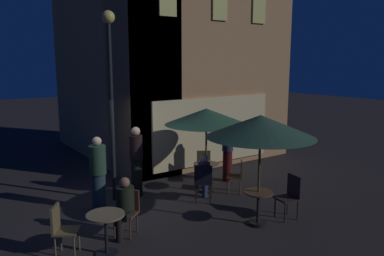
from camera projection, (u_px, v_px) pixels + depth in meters
name	position (u px, v px, depth m)	size (l,w,h in m)	color
ground_plane	(120.00, 206.00, 9.05)	(60.00, 60.00, 0.00)	#292524
cafe_building	(152.00, 55.00, 12.96)	(6.34, 7.20, 7.29)	tan
street_lamp_near_corner	(110.00, 76.00, 8.93)	(0.31, 0.31, 4.56)	black
cafe_table_0	(206.00, 172.00, 9.97)	(0.66, 0.66, 0.77)	black
cafe_table_1	(258.00, 203.00, 7.94)	(0.62, 0.62, 0.73)	black
cafe_table_2	(106.00, 226.00, 6.69)	(0.68, 0.68, 0.76)	black
patio_umbrella_0	(206.00, 117.00, 9.71)	(2.15, 2.15, 2.22)	black
patio_umbrella_1	(261.00, 127.00, 7.66)	(2.24, 2.24, 2.34)	black
cafe_chair_0	(204.00, 180.00, 9.17)	(0.61, 0.61, 0.96)	black
cafe_chair_1	(238.00, 174.00, 9.86)	(0.54, 0.54, 0.86)	brown
cafe_chair_2	(204.00, 163.00, 10.80)	(0.54, 0.54, 0.89)	brown
cafe_chair_3	(290.00, 193.00, 8.28)	(0.50, 0.50, 0.96)	black
cafe_chair_4	(61.00, 226.00, 6.66)	(0.56, 0.56, 0.92)	brown
cafe_chair_5	(128.00, 208.00, 7.54)	(0.59, 0.59, 0.88)	brown
patron_seated_0	(204.00, 174.00, 9.31)	(0.48, 0.49, 1.19)	navy
patron_seated_1	(124.00, 203.00, 7.37)	(0.54, 0.52, 1.19)	black
patron_standing_2	(228.00, 151.00, 10.82)	(0.32, 0.32, 1.74)	#4F1214
patron_standing_3	(136.00, 161.00, 9.62)	(0.33, 0.33, 1.79)	black
patron_standing_4	(98.00, 174.00, 8.69)	(0.38, 0.38, 1.73)	#253743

